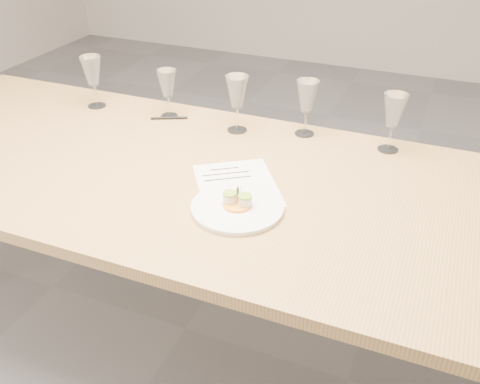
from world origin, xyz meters
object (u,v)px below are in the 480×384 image
at_px(dining_table, 175,185).
at_px(wine_glass_2, 237,93).
at_px(wine_glass_4, 394,112).
at_px(dinner_plate, 237,207).
at_px(wine_glass_0, 92,72).
at_px(wine_glass_3, 307,97).
at_px(wine_glass_1, 167,84).
at_px(ballpoint_pen, 169,118).
at_px(recipe_sheet, 237,185).

height_order(dining_table, wine_glass_2, wine_glass_2).
bearing_deg(dining_table, wine_glass_4, 32.14).
xyz_separation_m(dinner_plate, wine_glass_4, (0.34, 0.56, 0.13)).
xyz_separation_m(wine_glass_0, wine_glass_3, (0.88, 0.07, -0.00)).
bearing_deg(wine_glass_1, ballpoint_pen, -61.70).
xyz_separation_m(ballpoint_pen, wine_glass_3, (0.53, 0.07, 0.14)).
bearing_deg(wine_glass_2, wine_glass_3, 15.38).
bearing_deg(wine_glass_0, ballpoint_pen, -0.33).
relative_size(dining_table, wine_glass_4, 11.56).
xyz_separation_m(wine_glass_0, wine_glass_4, (1.19, 0.06, -0.00)).
relative_size(dining_table, dinner_plate, 8.82).
bearing_deg(wine_glass_4, dinner_plate, -121.70).
relative_size(ballpoint_pen, wine_glass_2, 0.63).
height_order(dining_table, recipe_sheet, recipe_sheet).
xyz_separation_m(dining_table, wine_glass_1, (-0.22, 0.37, 0.20)).
distance_m(wine_glass_2, wine_glass_4, 0.56).
distance_m(ballpoint_pen, wine_glass_0, 0.37).
bearing_deg(dining_table, wine_glass_3, 51.51).
relative_size(ballpoint_pen, wine_glass_4, 0.65).
xyz_separation_m(recipe_sheet, wine_glass_0, (-0.79, 0.37, 0.15)).
xyz_separation_m(wine_glass_1, wine_glass_3, (0.55, 0.05, 0.01)).
bearing_deg(wine_glass_2, wine_glass_1, 176.18).
bearing_deg(dinner_plate, wine_glass_3, 86.58).
distance_m(dining_table, wine_glass_2, 0.42).
xyz_separation_m(recipe_sheet, wine_glass_2, (-0.16, 0.37, 0.15)).
bearing_deg(ballpoint_pen, wine_glass_0, 154.30).
height_order(recipe_sheet, wine_glass_1, wine_glass_1).
distance_m(recipe_sheet, ballpoint_pen, 0.58).
bearing_deg(wine_glass_3, wine_glass_4, -2.35).
height_order(wine_glass_0, wine_glass_2, wine_glass_2).
distance_m(ballpoint_pen, wine_glass_2, 0.32).
bearing_deg(wine_glass_1, dining_table, -59.40).
xyz_separation_m(wine_glass_3, wine_glass_4, (0.31, -0.01, 0.00)).
bearing_deg(dining_table, wine_glass_2, 76.30).
distance_m(ballpoint_pen, wine_glass_3, 0.56).
height_order(wine_glass_1, wine_glass_2, wine_glass_2).
bearing_deg(wine_glass_2, dining_table, -103.70).
xyz_separation_m(dining_table, ballpoint_pen, (-0.20, 0.34, 0.07)).
bearing_deg(dinner_plate, wine_glass_1, 134.46).
height_order(recipe_sheet, ballpoint_pen, ballpoint_pen).
bearing_deg(wine_glass_4, dining_table, -147.86).
height_order(wine_glass_2, wine_glass_4, wine_glass_2).
bearing_deg(wine_glass_4, recipe_sheet, -133.07).
bearing_deg(wine_glass_3, wine_glass_2, -164.62).
bearing_deg(ballpoint_pen, wine_glass_2, -24.25).
bearing_deg(recipe_sheet, wine_glass_4, 12.88).
distance_m(wine_glass_2, wine_glass_3, 0.25).
height_order(ballpoint_pen, wine_glass_3, wine_glass_3).
xyz_separation_m(wine_glass_0, wine_glass_2, (0.63, 0.00, 0.00)).
distance_m(dinner_plate, recipe_sheet, 0.14).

